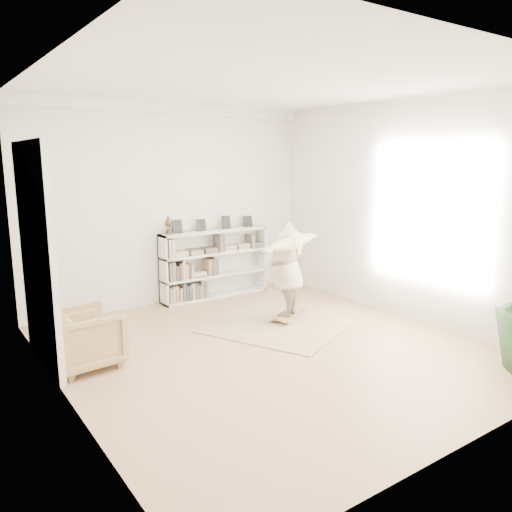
% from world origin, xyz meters
% --- Properties ---
extents(floor, '(6.00, 6.00, 0.00)m').
position_xyz_m(floor, '(0.00, 0.00, 0.00)').
color(floor, '#A47C55').
rests_on(floor, ground).
extents(room_shell, '(6.00, 6.00, 6.00)m').
position_xyz_m(room_shell, '(0.00, 2.94, 3.51)').
color(room_shell, silver).
rests_on(room_shell, floor).
extents(doors, '(0.09, 1.78, 2.92)m').
position_xyz_m(doors, '(-2.70, 1.30, 1.40)').
color(doors, white).
rests_on(doors, floor).
extents(bookshelf, '(2.20, 0.35, 1.64)m').
position_xyz_m(bookshelf, '(0.74, 2.82, 0.64)').
color(bookshelf, silver).
rests_on(bookshelf, floor).
extents(armchair, '(0.90, 0.88, 0.75)m').
position_xyz_m(armchair, '(-2.30, 0.86, 0.38)').
color(armchair, tan).
rests_on(armchair, floor).
extents(rug, '(3.11, 2.87, 0.02)m').
position_xyz_m(rug, '(0.96, 0.84, 0.01)').
color(rug, tan).
rests_on(rug, floor).
extents(rocker_board, '(0.64, 0.53, 0.12)m').
position_xyz_m(rocker_board, '(0.96, 0.84, 0.07)').
color(rocker_board, olive).
rests_on(rocker_board, rug).
extents(person, '(1.96, 1.28, 1.56)m').
position_xyz_m(person, '(0.96, 0.84, 0.92)').
color(person, '#BBA68C').
rests_on(person, rocker_board).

